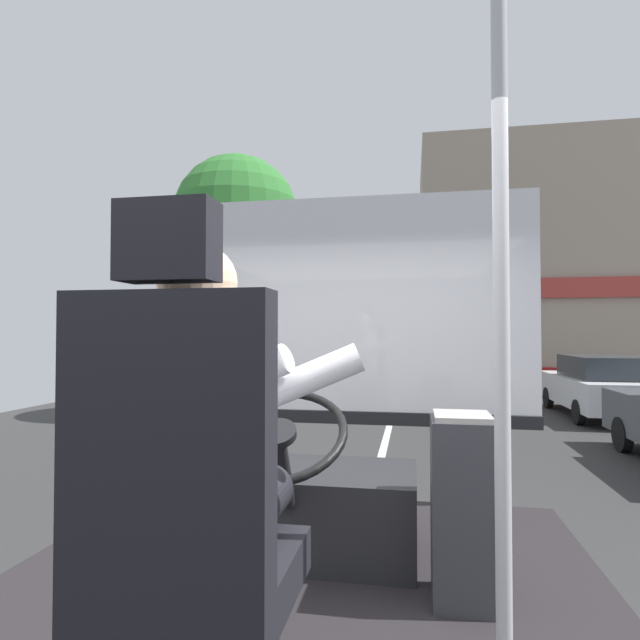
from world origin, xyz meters
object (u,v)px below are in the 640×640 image
Objects in this scene: fare_box at (463,507)px; parked_car_white at (603,385)px; handrail_pole at (501,304)px; parked_car_silver at (508,358)px; parked_car_red at (528,369)px; bus_driver at (205,436)px; steering_console at (300,506)px; driver_seat at (186,529)px.

parked_car_white is (3.93, 10.26, -0.46)m from fare_box.
handrail_pole is 23.01m from parked_car_silver.
parked_car_red is (3.56, 16.03, -0.50)m from fare_box.
handrail_pole is (0.78, 0.20, 0.35)m from bus_driver.
steering_console is (-0.00, 1.16, -0.56)m from bus_driver.
parked_car_silver is at bearing 79.81° from fare_box.
fare_box is 0.17× the size of parked_car_silver.
driver_seat reaches higher than parked_car_silver.
driver_seat is at bearing -90.00° from steering_console.
steering_console is 0.28× the size of parked_car_red.
steering_console is at bearing 90.00° from driver_seat.
driver_seat is 0.23m from bus_driver.
parked_car_red is (4.29, 16.88, -0.91)m from bus_driver.
bus_driver is at bearing -165.50° from handrail_pole.
driver_seat reaches higher than steering_console.
fare_box is 0.19× the size of parked_car_white.
driver_seat is 17.54m from parked_car_red.
fare_box is at bearing -23.43° from steering_console.
handrail_pole is at bearing -109.59° from parked_car_white.
driver_seat is at bearing -158.02° from handrail_pole.
parked_car_white is at bearing 67.24° from bus_driver.
parked_car_red is (4.29, 16.99, -0.71)m from driver_seat.
parked_car_red is at bearing 93.67° from parked_car_white.
handrail_pole reaches higher than bus_driver.
parked_car_red is at bearing 77.48° from fare_box.
driver_seat is 1.00m from handrail_pole.
parked_car_white is (4.66, 9.95, -0.32)m from steering_console.
parked_car_red is at bearing 75.83° from driver_seat.
steering_console is 1.50× the size of fare_box.
handrail_pole is 11.64m from parked_car_white.
driver_seat is 1.23× the size of steering_console.
handrail_pole reaches higher than parked_car_red.
fare_box is at bearing -102.52° from parked_car_red.
parked_car_silver is at bearing 78.41° from bus_driver.
handrail_pole is 17.09m from parked_car_red.
driver_seat is 1.22m from fare_box.
driver_seat is at bearing -112.55° from parked_car_white.
parked_car_silver is (3.96, 22.00, -0.42)m from fare_box.
fare_box is (0.73, -0.32, 0.14)m from steering_console.
steering_console is 10.99m from parked_car_white.
driver_seat is at bearing -127.31° from fare_box.
parked_car_red is (4.29, 15.72, -0.35)m from steering_console.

